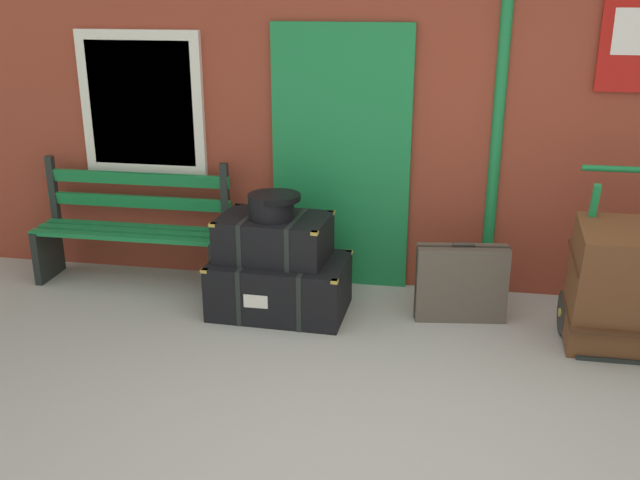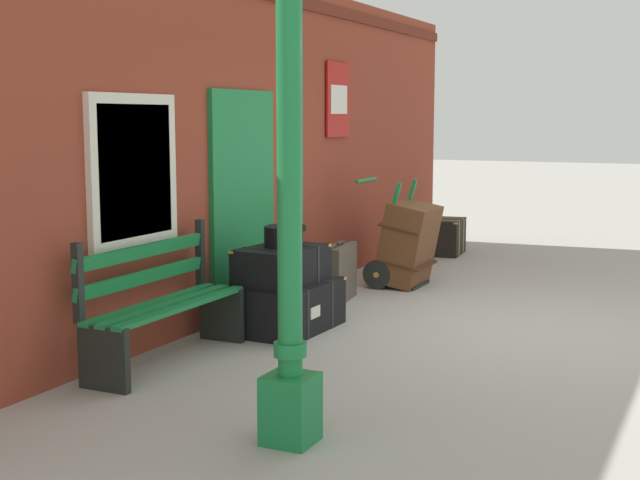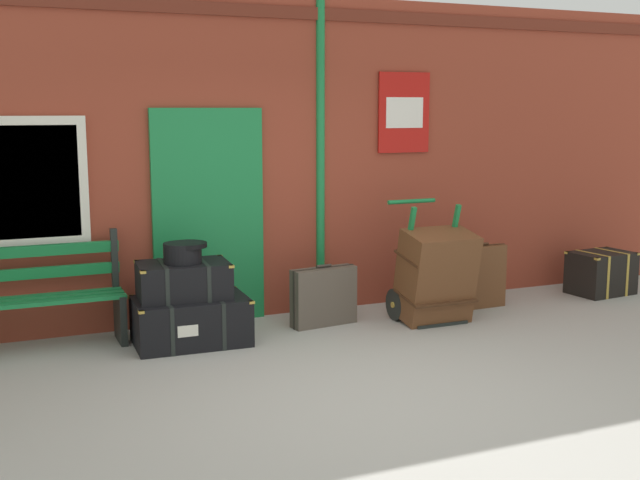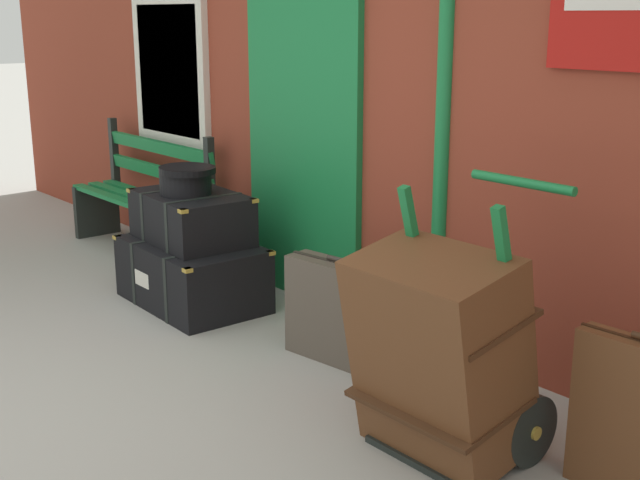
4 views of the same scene
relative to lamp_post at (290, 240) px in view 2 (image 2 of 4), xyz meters
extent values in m
plane|color=#A3A099|center=(3.29, -0.51, -1.17)|extent=(60.00, 60.00, 0.00)
cube|color=brown|center=(3.29, 2.09, 0.43)|extent=(10.40, 0.30, 3.20)
cube|color=#197A3D|center=(2.78, 1.92, -0.12)|extent=(1.10, 0.05, 2.10)
cube|color=#0F4924|center=(2.78, 1.91, -0.12)|extent=(0.06, 0.02, 2.10)
cube|color=silver|center=(1.14, 1.92, 0.28)|extent=(1.04, 0.06, 1.16)
cube|color=silver|center=(1.14, 1.90, 0.28)|extent=(0.88, 0.02, 1.00)
cylinder|color=#197A3D|center=(3.97, 1.94, 0.43)|extent=(0.09, 0.09, 3.14)
cube|color=#B7140F|center=(4.92, 1.92, 0.88)|extent=(0.60, 0.02, 0.84)
cube|color=white|center=(4.92, 1.91, 0.88)|extent=(0.44, 0.01, 0.32)
cube|color=#197A3D|center=(0.00, 0.00, -0.97)|extent=(0.28, 0.28, 0.40)
cylinder|color=#197A3D|center=(0.00, 0.00, 0.50)|extent=(0.14, 0.14, 2.55)
cylinder|color=#197A3D|center=(0.00, 0.00, -0.62)|extent=(0.19, 0.19, 0.08)
cube|color=#197A3D|center=(1.09, 1.45, -0.72)|extent=(1.60, 0.09, 0.04)
cube|color=#197A3D|center=(1.09, 1.59, -0.72)|extent=(1.60, 0.09, 0.04)
cube|color=#197A3D|center=(1.09, 1.73, -0.72)|extent=(1.60, 0.09, 0.04)
cube|color=#197A3D|center=(1.09, 1.79, -0.52)|extent=(1.60, 0.05, 0.10)
cube|color=#197A3D|center=(1.09, 1.79, -0.32)|extent=(1.60, 0.05, 0.10)
cube|color=black|center=(0.33, 1.59, -0.95)|extent=(0.06, 0.40, 0.45)
cube|color=black|center=(0.33, 1.79, -0.44)|extent=(0.06, 0.06, 0.56)
cube|color=black|center=(1.85, 1.59, -0.95)|extent=(0.06, 0.40, 0.45)
cube|color=black|center=(1.85, 1.79, -0.44)|extent=(0.06, 0.06, 0.56)
cube|color=black|center=(2.42, 1.27, -0.96)|extent=(1.02, 0.68, 0.42)
cube|color=black|center=(2.19, 1.27, -0.96)|extent=(0.06, 0.65, 0.43)
cube|color=black|center=(2.64, 1.26, -0.96)|extent=(0.06, 0.65, 0.43)
cube|color=#B79338|center=(1.92, 0.98, -0.77)|extent=(0.05, 0.05, 0.02)
cube|color=#B79338|center=(2.88, 0.95, -0.77)|extent=(0.05, 0.05, 0.02)
cube|color=#B79338|center=(1.95, 1.58, -0.77)|extent=(0.05, 0.05, 0.02)
cube|color=#B79338|center=(2.91, 1.55, -0.77)|extent=(0.05, 0.05, 0.02)
cube|color=silver|center=(2.40, 0.95, -0.96)|extent=(0.36, 0.01, 0.10)
cube|color=black|center=(2.37, 1.31, -0.59)|extent=(0.84, 0.60, 0.32)
cube|color=black|center=(2.19, 1.32, -0.59)|extent=(0.08, 0.55, 0.33)
cube|color=black|center=(2.55, 1.29, -0.59)|extent=(0.08, 0.55, 0.33)
cube|color=#B79338|center=(1.97, 1.09, -0.45)|extent=(0.05, 0.05, 0.02)
cube|color=#B79338|center=(2.73, 1.03, -0.45)|extent=(0.05, 0.05, 0.02)
cube|color=#B79338|center=(2.01, 1.58, -0.45)|extent=(0.05, 0.05, 0.02)
cube|color=#B79338|center=(2.77, 1.53, -0.45)|extent=(0.05, 0.05, 0.02)
cylinder|color=black|center=(2.36, 1.28, -0.34)|extent=(0.34, 0.34, 0.18)
cylinder|color=black|center=(2.40, 1.28, -0.27)|extent=(0.35, 0.35, 0.04)
cube|color=black|center=(4.81, 0.99, -1.16)|extent=(0.56, 0.28, 0.03)
cube|color=#197A3D|center=(4.56, 1.19, -0.59)|extent=(0.04, 0.37, 1.17)
cube|color=#197A3D|center=(5.06, 1.19, -0.59)|extent=(0.04, 0.37, 1.17)
cylinder|color=#197A3D|center=(4.81, 1.52, -0.02)|extent=(0.54, 0.04, 0.04)
cylinder|color=black|center=(4.49, 1.25, -1.01)|extent=(0.04, 0.32, 0.32)
cylinder|color=#B79338|center=(4.49, 1.25, -1.01)|extent=(0.07, 0.06, 0.06)
cylinder|color=black|center=(5.13, 1.25, -1.01)|extent=(0.04, 0.32, 0.32)
cylinder|color=#B79338|center=(5.13, 1.25, -1.01)|extent=(0.07, 0.06, 0.06)
cube|color=brown|center=(4.81, 1.01, -0.70)|extent=(0.68, 0.59, 0.95)
cube|color=#432715|center=(4.81, 1.01, -0.90)|extent=(0.70, 0.46, 0.11)
cube|color=#432715|center=(4.81, 1.01, -0.51)|extent=(0.70, 0.46, 0.11)
cube|color=#51473D|center=(3.76, 1.37, -0.89)|extent=(0.68, 0.26, 0.57)
cylinder|color=#302A24|center=(3.76, 1.37, -0.59)|extent=(0.16, 0.05, 0.03)
cube|color=#2C2721|center=(3.76, 1.37, -0.89)|extent=(0.67, 0.11, 0.58)
cube|color=brown|center=(5.57, 1.35, -0.84)|extent=(0.58, 0.14, 0.67)
cylinder|color=#3A2112|center=(5.57, 1.35, -0.49)|extent=(0.16, 0.03, 0.03)
cube|color=#351E10|center=(5.57, 1.35, -0.84)|extent=(0.59, 0.04, 0.68)
cube|color=black|center=(7.21, 1.36, -0.93)|extent=(0.72, 0.54, 0.48)
cube|color=#B79338|center=(7.06, 1.34, -0.93)|extent=(0.08, 0.49, 0.49)
cube|color=#B79338|center=(7.36, 1.37, -0.93)|extent=(0.08, 0.49, 0.49)
cube|color=#B79338|center=(6.91, 1.11, -0.71)|extent=(0.05, 0.05, 0.02)
cube|color=#B79338|center=(7.55, 1.17, -0.71)|extent=(0.05, 0.05, 0.02)
cube|color=#B79338|center=(6.87, 1.54, -0.71)|extent=(0.05, 0.05, 0.02)
cube|color=#B79338|center=(7.51, 1.61, -0.71)|extent=(0.05, 0.05, 0.02)
camera|label=1|loc=(3.59, -3.63, 1.17)|focal=40.42mm
camera|label=2|loc=(-4.35, -2.25, 0.68)|focal=49.87mm
camera|label=3|loc=(0.76, -5.56, 0.92)|focal=44.69mm
camera|label=4|loc=(6.99, -1.51, 0.70)|focal=46.84mm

